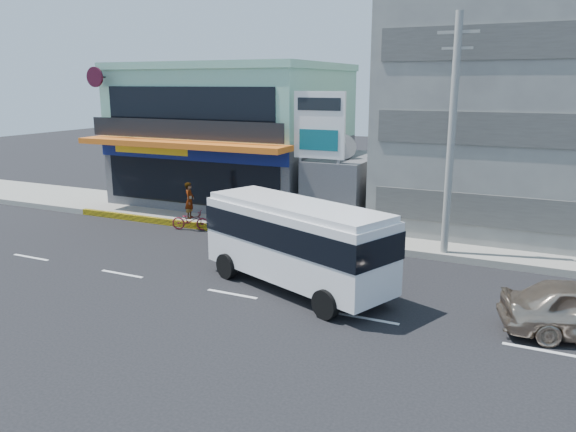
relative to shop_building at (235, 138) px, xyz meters
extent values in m
plane|color=black|center=(8.00, -13.95, -4.00)|extent=(120.00, 120.00, 0.00)
cube|color=gray|center=(13.00, -4.45, -3.85)|extent=(70.00, 5.00, 0.30)
cube|color=#3F4044|center=(0.00, 0.05, -2.00)|extent=(12.00, 10.00, 4.00)
cube|color=#88C1A4|center=(0.00, 0.05, 2.00)|extent=(12.00, 10.00, 4.00)
cube|color=orange|center=(0.00, -5.75, 0.15)|extent=(12.40, 1.80, 0.30)
cube|color=navy|center=(0.00, -5.00, -0.40)|extent=(12.00, 0.12, 0.80)
cube|color=black|center=(0.00, -4.97, -1.90)|extent=(11.00, 0.06, 2.60)
cube|color=gray|center=(18.00, 1.05, 3.00)|extent=(16.00, 12.00, 14.00)
cube|color=#3F4044|center=(8.00, -1.95, -2.25)|extent=(3.00, 6.00, 3.50)
cylinder|color=slate|center=(8.00, -2.95, -0.42)|extent=(1.50, 1.50, 0.15)
cylinder|color=gray|center=(6.50, -4.75, -0.75)|extent=(0.16, 0.16, 6.50)
cylinder|color=gray|center=(8.50, -4.75, -0.75)|extent=(0.16, 0.16, 6.50)
cube|color=white|center=(7.50, -4.75, 1.30)|extent=(2.60, 0.18, 3.20)
cylinder|color=#999993|center=(14.00, -6.55, 1.00)|extent=(0.30, 0.30, 10.00)
cube|color=#999993|center=(14.00, -6.55, 5.20)|extent=(1.60, 0.12, 0.12)
cube|color=#999993|center=(14.00, -6.55, 4.60)|extent=(1.20, 0.10, 0.10)
cube|color=silver|center=(9.80, -12.45, -2.27)|extent=(7.89, 5.01, 2.48)
cube|color=black|center=(9.80, -12.45, -1.79)|extent=(7.96, 5.08, 0.92)
cube|color=silver|center=(9.80, -12.45, -0.92)|extent=(7.61, 4.73, 0.22)
cylinder|color=black|center=(6.96, -12.58, -3.51)|extent=(1.01, 0.64, 0.97)
cylinder|color=black|center=(7.84, -10.38, -3.51)|extent=(1.01, 0.64, 0.97)
cylinder|color=black|center=(11.76, -14.51, -3.51)|extent=(1.01, 0.64, 0.97)
cylinder|color=black|center=(12.65, -12.31, -3.51)|extent=(1.01, 0.64, 0.97)
imported|color=maroon|center=(1.49, -7.15, -3.50)|extent=(2.02, 1.22, 1.00)
imported|color=#66594C|center=(1.49, -7.15, -2.47)|extent=(0.63, 0.77, 1.83)
camera|label=1|loc=(17.78, -29.96, 3.27)|focal=35.00mm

